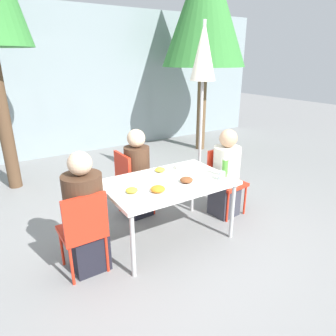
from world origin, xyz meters
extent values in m
plane|color=gray|center=(0.00, 0.00, 0.00)|extent=(24.00, 24.00, 0.00)
cube|color=#89999E|center=(0.00, 4.02, 1.50)|extent=(10.00, 0.20, 3.00)
cube|color=white|center=(0.00, 0.00, 0.70)|extent=(1.37, 0.88, 0.04)
cylinder|color=#B7B7B7|center=(-0.63, -0.38, 0.34)|extent=(0.04, 0.04, 0.68)
cylinder|color=#B7B7B7|center=(0.63, -0.38, 0.34)|extent=(0.04, 0.04, 0.68)
cylinder|color=#B7B7B7|center=(-0.63, 0.38, 0.34)|extent=(0.04, 0.04, 0.68)
cylinder|color=#B7B7B7|center=(0.63, 0.38, 0.34)|extent=(0.04, 0.04, 0.68)
cube|color=red|center=(-0.99, -0.02, 0.43)|extent=(0.41, 0.41, 0.04)
cube|color=red|center=(-0.98, -0.20, 0.66)|extent=(0.40, 0.04, 0.42)
cylinder|color=red|center=(-1.16, 0.15, 0.20)|extent=(0.03, 0.03, 0.41)
cylinder|color=red|center=(-0.82, 0.16, 0.20)|extent=(0.03, 0.03, 0.41)
cylinder|color=red|center=(-1.15, -0.19, 0.20)|extent=(0.03, 0.03, 0.41)
cylinder|color=red|center=(-0.81, -0.18, 0.20)|extent=(0.03, 0.03, 0.41)
cube|color=black|center=(-0.94, -0.02, 0.22)|extent=(0.34, 0.34, 0.45)
cylinder|color=#472D1E|center=(-0.94, -0.02, 0.72)|extent=(0.37, 0.37, 0.55)
sphere|color=beige|center=(-0.94, -0.02, 1.10)|extent=(0.22, 0.22, 0.22)
cube|color=red|center=(0.99, 0.09, 0.43)|extent=(0.44, 0.44, 0.04)
cube|color=red|center=(0.97, 0.27, 0.66)|extent=(0.40, 0.07, 0.42)
cylinder|color=red|center=(1.17, -0.06, 0.20)|extent=(0.03, 0.03, 0.41)
cylinder|color=red|center=(0.83, -0.09, 0.20)|extent=(0.03, 0.03, 0.41)
cylinder|color=red|center=(1.14, 0.28, 0.20)|extent=(0.03, 0.03, 0.41)
cylinder|color=red|center=(0.80, 0.25, 0.20)|extent=(0.03, 0.03, 0.41)
cube|color=#383842|center=(0.94, 0.09, 0.22)|extent=(0.34, 0.34, 0.45)
cylinder|color=beige|center=(0.94, 0.09, 0.69)|extent=(0.35, 0.35, 0.49)
sphere|color=tan|center=(0.94, 0.09, 1.05)|extent=(0.22, 0.22, 0.22)
cube|color=red|center=(-0.03, 0.74, 0.43)|extent=(0.42, 0.42, 0.04)
cube|color=red|center=(-0.21, 0.73, 0.66)|extent=(0.05, 0.40, 0.42)
cylinder|color=red|center=(0.13, 0.92, 0.20)|extent=(0.03, 0.03, 0.41)
cylinder|color=red|center=(0.14, 0.58, 0.20)|extent=(0.03, 0.03, 0.41)
cylinder|color=red|center=(-0.21, 0.90, 0.20)|extent=(0.03, 0.03, 0.41)
cylinder|color=red|center=(-0.19, 0.56, 0.20)|extent=(0.03, 0.03, 0.41)
cube|color=black|center=(-0.03, 0.69, 0.22)|extent=(0.30, 0.30, 0.45)
cylinder|color=#472D1E|center=(-0.03, 0.69, 0.69)|extent=(0.32, 0.32, 0.49)
sphere|color=beige|center=(-0.03, 0.69, 1.05)|extent=(0.23, 0.23, 0.23)
cylinder|color=#333333|center=(1.16, 0.92, 0.03)|extent=(0.36, 0.36, 0.05)
cylinder|color=#BCBCBC|center=(1.16, 0.92, 1.23)|extent=(0.04, 0.04, 2.47)
cone|color=beige|center=(1.16, 0.92, 2.07)|extent=(0.36, 0.36, 0.79)
cylinder|color=white|center=(0.05, 0.26, 0.73)|extent=(0.22, 0.22, 0.01)
ellipsoid|color=gold|center=(0.05, 0.26, 0.76)|extent=(0.12, 0.12, 0.05)
cylinder|color=white|center=(-0.25, -0.21, 0.73)|extent=(0.27, 0.27, 0.01)
ellipsoid|color=orange|center=(-0.25, -0.21, 0.77)|extent=(0.15, 0.15, 0.06)
cylinder|color=white|center=(-0.48, -0.09, 0.73)|extent=(0.22, 0.22, 0.01)
ellipsoid|color=gold|center=(-0.48, -0.09, 0.76)|extent=(0.12, 0.12, 0.05)
cylinder|color=white|center=(0.13, -0.16, 0.73)|extent=(0.25, 0.25, 0.01)
ellipsoid|color=brown|center=(0.13, -0.16, 0.76)|extent=(0.14, 0.14, 0.06)
cylinder|color=#51A338|center=(0.62, -0.22, 0.82)|extent=(0.07, 0.07, 0.19)
cylinder|color=white|center=(0.62, -0.22, 0.92)|extent=(0.05, 0.05, 0.02)
cylinder|color=silver|center=(0.52, -0.29, 0.77)|extent=(0.08, 0.08, 0.10)
cylinder|color=white|center=(0.36, 0.22, 0.75)|extent=(0.19, 0.19, 0.05)
cylinder|color=brown|center=(-1.32, 2.60, 1.06)|extent=(0.20, 0.20, 2.13)
cylinder|color=brown|center=(2.60, 2.73, 0.90)|extent=(0.20, 0.20, 1.81)
cone|color=#388438|center=(2.60, 2.73, 2.97)|extent=(1.74, 1.74, 2.33)
camera|label=1|loc=(-1.61, -2.55, 1.99)|focal=32.00mm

